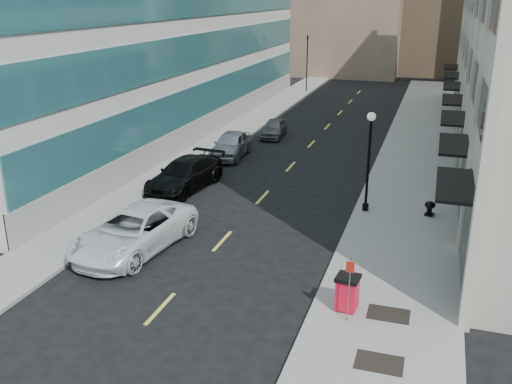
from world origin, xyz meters
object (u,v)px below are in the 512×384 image
Objects in this scene: car_grey_sedan at (274,128)px; trash_bin at (347,291)px; traffic_signal at (308,39)px; car_white_van at (134,231)px; lamppost at (369,153)px; sign_post at (349,280)px; urn_planter at (430,207)px; car_black_pickup at (185,175)px; car_silver_sedan at (231,145)px.

trash_bin is (9.39, -23.53, 0.16)m from car_grey_sedan.
traffic_signal is 21.50m from car_grey_sedan.
lamppost is (8.75, 7.36, 2.23)m from car_white_van.
urn_planter is (2.27, 10.62, -1.05)m from sign_post.
sign_post reaches higher than trash_bin.
lamppost is at bearing 99.61° from trash_bin.
traffic_signal is 34.36m from car_black_pickup.
trash_bin is 0.55× the size of sign_post.
car_white_van is at bearing -139.95° from lamppost.
car_white_van is 1.09× the size of car_black_pickup.
lamppost is (-0.64, 9.65, 2.29)m from trash_bin.
urn_planter is (12.97, -7.38, -0.25)m from car_silver_sedan.
car_silver_sedan is 3.92× the size of trash_bin.
traffic_signal reaches higher than urn_planter.
car_grey_sedan is 18.02m from urn_planter.
trash_bin is (10.70, -10.30, -0.02)m from car_black_pickup.
traffic_signal is at bearing 88.96° from car_silver_sedan.
car_grey_sedan is 16.59m from lamppost.
car_grey_sedan is 5.49× the size of urn_planter.
trash_bin is at bearing -103.65° from urn_planter.
car_black_pickup is 1.15× the size of lamppost.
car_black_pickup reaches higher than car_silver_sedan.
car_grey_sedan is (1.17, 6.23, -0.17)m from car_silver_sedan.
car_black_pickup is 7.00m from car_silver_sedan.
car_white_van is 1.62× the size of car_grey_sedan.
car_white_van is at bearing -88.95° from car_silver_sedan.
lamppost reaches higher than car_silver_sedan.
car_grey_sedan is at bearing 114.69° from sign_post.
car_silver_sedan reaches higher than urn_planter.
lamppost is at bearing 47.70° from car_white_van.
car_silver_sedan is 1.25× the size of car_grey_sedan.
urn_planter is at bearing -54.40° from car_grey_sedan.
sign_post is (0.14, -0.71, 0.81)m from trash_bin.
car_white_van is at bearing -73.13° from car_black_pickup.
traffic_signal reaches higher than lamppost.
car_white_van is 15.05m from car_silver_sedan.
sign_post is (11.83, -45.01, -4.08)m from traffic_signal.
sign_post reaches higher than car_black_pickup.
traffic_signal is 1.42× the size of car_silver_sedan.
trash_bin reaches higher than urn_planter.
lamppost is at bearing 3.89° from car_black_pickup.
traffic_signal is 46.07m from trash_bin.
car_black_pickup reaches higher than urn_planter.
car_silver_sedan is at bearing 127.24° from trash_bin.
sign_post reaches higher than car_white_van.
car_grey_sedan is at bearing 130.91° from urn_planter.
car_grey_sedan is 0.78× the size of lamppost.
sign_post is 10.91m from urn_planter.
urn_planter is at bearing 81.18° from sign_post.
traffic_signal is 46.72m from sign_post.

